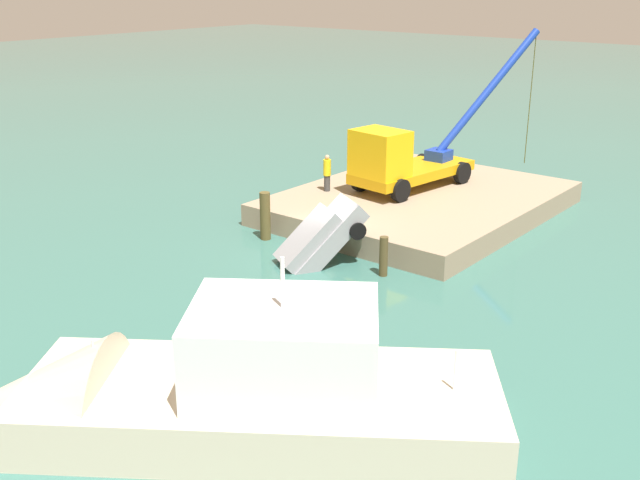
% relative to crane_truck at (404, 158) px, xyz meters
% --- Properties ---
extents(ground, '(200.00, 200.00, 0.00)m').
position_rel_crane_truck_xyz_m(ground, '(6.72, 0.86, -2.41)').
color(ground, '#386B60').
extents(dock, '(12.73, 9.92, 0.95)m').
position_rel_crane_truck_xyz_m(dock, '(-0.15, 0.86, -1.94)').
color(dock, gray).
rests_on(dock, ground).
extents(crane_truck, '(10.16, 4.29, 6.81)m').
position_rel_crane_truck_xyz_m(crane_truck, '(0.00, 0.00, 0.00)').
color(crane_truck, orange).
rests_on(crane_truck, dock).
extents(dock_worker, '(0.34, 0.34, 1.66)m').
position_rel_crane_truck_xyz_m(dock_worker, '(2.26, -2.57, -0.63)').
color(dock_worker, '#3D3D3D').
rests_on(dock_worker, dock).
extents(salvaged_car, '(4.22, 3.46, 3.75)m').
position_rel_crane_truck_xyz_m(salvaged_car, '(7.77, 1.09, -1.82)').
color(salvaged_car, '#99999E').
rests_on(salvaged_car, ground).
extents(moored_yacht, '(10.78, 12.93, 6.15)m').
position_rel_crane_truck_xyz_m(moored_yacht, '(17.91, 5.58, -1.88)').
color(moored_yacht, beige).
rests_on(moored_yacht, ground).
extents(piling_near, '(0.42, 0.42, 1.97)m').
position_rel_crane_truck_xyz_m(piling_near, '(6.83, -2.11, -1.43)').
color(piling_near, brown).
rests_on(piling_near, ground).
extents(piling_mid, '(0.32, 0.32, 1.46)m').
position_rel_crane_truck_xyz_m(piling_mid, '(6.94, 0.87, -1.68)').
color(piling_mid, '#4D4D25').
rests_on(piling_mid, ground).
extents(piling_far, '(0.31, 0.31, 1.46)m').
position_rel_crane_truck_xyz_m(piling_far, '(7.07, 3.82, -1.68)').
color(piling_far, '#4F4224').
rests_on(piling_far, ground).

